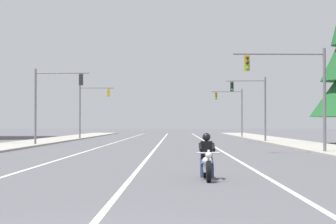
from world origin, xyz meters
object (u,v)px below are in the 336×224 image
Objects in this scene: traffic_signal_near_right at (298,83)px; traffic_signal_mid_right at (254,100)px; traffic_signal_near_left at (51,95)px; motorcycle_with_rider at (207,161)px; traffic_signal_far_right at (233,106)px; traffic_signal_mid_left at (89,104)px.

traffic_signal_near_right is 1.00× the size of traffic_signal_mid_right.
traffic_signal_near_right is 20.40m from traffic_signal_mid_right.
traffic_signal_near_left and traffic_signal_mid_right have the same top height.
traffic_signal_mid_right reaches higher than motorcycle_with_rider.
traffic_signal_near_left is 1.00× the size of traffic_signal_mid_right.
traffic_signal_near_left is 1.00× the size of traffic_signal_far_right.
traffic_signal_near_left reaches higher than motorcycle_with_rider.
traffic_signal_mid_left is 1.00× the size of traffic_signal_far_right.
traffic_signal_mid_right and traffic_signal_far_right have the same top height.
traffic_signal_mid_right is at bearing 89.19° from traffic_signal_near_right.
motorcycle_with_rider is 0.35× the size of traffic_signal_near_left.
traffic_signal_mid_right is 1.00× the size of traffic_signal_mid_left.
traffic_signal_mid_right is (17.50, 8.32, -0.04)m from traffic_signal_near_left.
traffic_signal_far_right is (-0.13, 18.01, 0.01)m from traffic_signal_mid_right.
traffic_signal_near_left is 18.73m from traffic_signal_mid_left.
traffic_signal_mid_left is at bearing 89.24° from traffic_signal_near_left.
traffic_signal_mid_right is at bearing -89.58° from traffic_signal_far_right.
traffic_signal_mid_right is 1.00× the size of traffic_signal_far_right.
motorcycle_with_rider is 0.35× the size of traffic_signal_near_right.
traffic_signal_near_left is 19.38m from traffic_signal_mid_right.
traffic_signal_near_right is 1.00× the size of traffic_signal_near_left.
traffic_signal_far_right is (0.16, 38.41, -0.10)m from traffic_signal_near_right.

